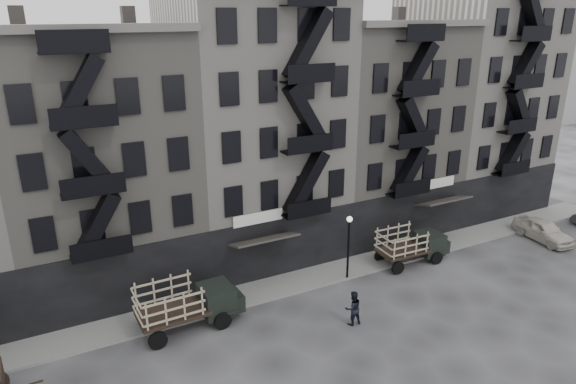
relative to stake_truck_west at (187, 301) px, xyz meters
name	(u,v)px	position (x,y,z in m)	size (l,w,h in m)	color
ground	(328,312)	(7.36, -2.24, -1.59)	(140.00, 140.00, 0.00)	#38383A
sidewalk	(296,281)	(7.36, 1.51, -1.52)	(55.00, 2.50, 0.15)	slate
building_midwest	(98,163)	(-2.64, 7.58, 5.91)	(10.00, 11.35, 16.20)	slate
building_center	(254,129)	(7.36, 7.58, 6.91)	(10.00, 11.35, 18.20)	#A9A59B
building_mideast	(375,129)	(17.36, 7.58, 5.91)	(10.00, 11.35, 16.20)	slate
building_east	(473,99)	(27.36, 7.58, 7.41)	(10.00, 11.35, 19.20)	#A9A59B
lamp_post	(349,239)	(10.36, 0.36, 1.19)	(0.36, 0.36, 4.28)	black
stake_truck_west	(187,301)	(0.00, 0.00, 0.00)	(5.64, 2.48, 2.79)	black
stake_truck_east	(412,242)	(15.45, 0.35, -0.14)	(5.13, 2.27, 2.54)	black
car_east	(543,230)	(26.36, -1.37, -0.81)	(1.85, 4.60, 1.57)	beige
pedestrian_mid	(353,308)	(7.91, -3.81, -0.62)	(0.95, 0.74, 1.95)	black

